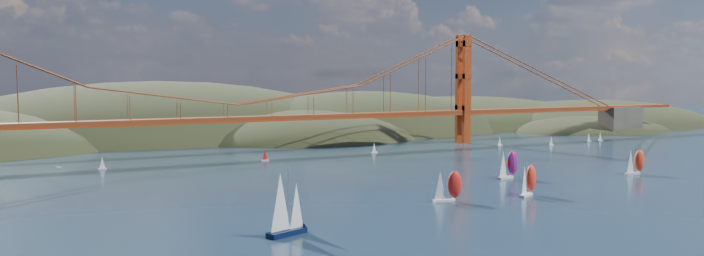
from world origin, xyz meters
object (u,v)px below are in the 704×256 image
racer_0 (447,186)px  racer_1 (528,180)px  racer_rwb (508,164)px  sloop_navy (285,205)px  racer_2 (635,161)px

racer_0 → racer_1: 26.14m
racer_0 → racer_rwb: 49.66m
racer_1 → racer_rwb: size_ratio=0.94×
sloop_navy → racer_rwb: size_ratio=1.46×
sloop_navy → racer_rwb: bearing=2.5°
racer_1 → racer_2: (62.74, 15.77, -0.15)m
racer_0 → racer_1: bearing=4.6°
racer_0 → racer_1: (25.96, -3.11, 0.20)m
racer_2 → sloop_navy: bearing=-167.0°
racer_rwb → racer_0: bearing=-159.7°
sloop_navy → racer_rwb: sloop_navy is taller
racer_rwb → racer_1: bearing=-130.8°
sloop_navy → racer_2: size_ratio=1.60×
sloop_navy → racer_1: (80.39, 13.71, -2.10)m
racer_0 → racer_1: racer_1 is taller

